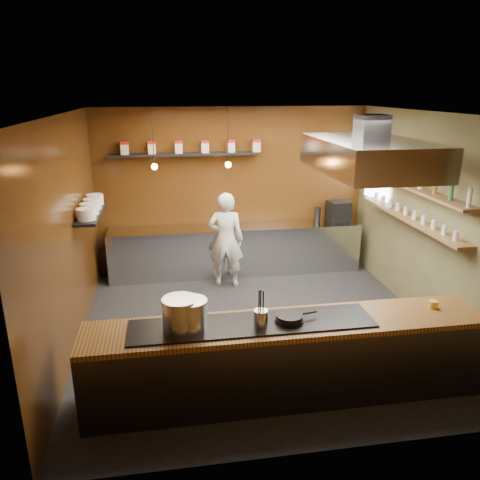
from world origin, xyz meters
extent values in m
plane|color=black|center=(0.00, 0.00, 0.00)|extent=(5.00, 5.00, 0.00)
plane|color=#331709|center=(0.00, 2.50, 1.50)|extent=(5.00, 0.00, 5.00)
plane|color=#331709|center=(-2.50, 0.00, 1.50)|extent=(0.00, 5.00, 5.00)
plane|color=brown|center=(2.50, 0.00, 1.50)|extent=(0.00, 5.00, 5.00)
plane|color=silver|center=(0.00, 0.00, 3.00)|extent=(5.00, 5.00, 0.00)
plane|color=white|center=(2.45, 1.70, 1.90)|extent=(0.00, 1.00, 1.00)
cube|color=silver|center=(0.00, 2.17, 0.45)|extent=(4.60, 0.65, 0.90)
cube|color=#38383D|center=(0.00, -1.60, 0.43)|extent=(4.40, 0.70, 0.86)
cube|color=brown|center=(0.00, -1.60, 0.89)|extent=(4.40, 0.72, 0.06)
cube|color=black|center=(-0.40, -1.60, 0.93)|extent=(2.60, 0.55, 0.02)
cube|color=black|center=(-0.90, 2.36, 2.20)|extent=(2.60, 0.26, 0.04)
cube|color=black|center=(-2.34, 1.00, 1.55)|extent=(0.30, 1.40, 0.04)
cube|color=brown|center=(2.34, 0.30, 1.92)|extent=(0.26, 2.80, 0.04)
cube|color=brown|center=(2.34, 0.30, 1.45)|extent=(0.26, 2.80, 0.04)
cube|color=#38383D|center=(1.30, -0.40, 2.85)|extent=(0.35, 0.35, 0.30)
cube|color=silver|center=(1.30, -0.40, 2.50)|extent=(1.20, 2.00, 0.40)
cube|color=white|center=(1.30, -0.40, 2.29)|extent=(1.00, 1.80, 0.02)
cylinder|color=black|center=(-1.40, 1.70, 2.55)|extent=(0.01, 0.01, 0.90)
sphere|color=orange|center=(-1.40, 1.70, 2.10)|extent=(0.10, 0.10, 0.10)
cylinder|color=black|center=(-0.20, 1.70, 2.55)|extent=(0.01, 0.01, 0.90)
sphere|color=orange|center=(-0.20, 1.70, 2.10)|extent=(0.10, 0.10, 0.10)
cube|color=beige|center=(-1.90, 2.36, 2.31)|extent=(0.13, 0.13, 0.17)
cube|color=#B21A15|center=(-1.90, 2.36, 2.42)|extent=(0.13, 0.13, 0.05)
cube|color=beige|center=(-1.44, 2.36, 2.31)|extent=(0.13, 0.13, 0.17)
cube|color=#B21A15|center=(-1.44, 2.36, 2.42)|extent=(0.13, 0.13, 0.05)
cube|color=beige|center=(-0.98, 2.36, 2.31)|extent=(0.13, 0.13, 0.17)
cube|color=#B21A15|center=(-0.98, 2.36, 2.42)|extent=(0.13, 0.13, 0.05)
cube|color=beige|center=(-0.52, 2.36, 2.31)|extent=(0.13, 0.13, 0.17)
cube|color=#B21A15|center=(-0.52, 2.36, 2.42)|extent=(0.14, 0.13, 0.05)
cube|color=beige|center=(-0.06, 2.36, 2.31)|extent=(0.13, 0.13, 0.17)
cube|color=#B21A15|center=(-0.06, 2.36, 2.42)|extent=(0.14, 0.13, 0.05)
cube|color=beige|center=(0.40, 2.36, 2.31)|extent=(0.13, 0.13, 0.17)
cube|color=#B21A15|center=(0.40, 2.36, 2.42)|extent=(0.14, 0.13, 0.05)
cylinder|color=white|center=(-2.34, 0.55, 1.65)|extent=(0.26, 0.26, 0.16)
cylinder|color=white|center=(-2.34, 0.85, 1.65)|extent=(0.26, 0.26, 0.16)
cylinder|color=white|center=(-2.34, 1.15, 1.65)|extent=(0.26, 0.26, 0.16)
cylinder|color=white|center=(-2.34, 1.45, 1.65)|extent=(0.26, 0.26, 0.16)
cylinder|color=silver|center=(2.34, -1.00, 2.06)|extent=(0.06, 0.06, 0.24)
cylinder|color=#2D5933|center=(2.34, -0.63, 2.06)|extent=(0.06, 0.06, 0.24)
cylinder|color=#8C601E|center=(2.34, -0.26, 2.06)|extent=(0.06, 0.06, 0.24)
cylinder|color=silver|center=(2.34, 0.11, 2.06)|extent=(0.06, 0.06, 0.24)
cylinder|color=#2D5933|center=(2.34, 0.49, 2.06)|extent=(0.06, 0.06, 0.24)
cylinder|color=#8C601E|center=(2.34, 0.86, 2.06)|extent=(0.06, 0.06, 0.24)
cylinder|color=silver|center=(2.34, 1.23, 2.06)|extent=(0.06, 0.06, 0.24)
cylinder|color=#2D5933|center=(2.34, 1.60, 2.06)|extent=(0.06, 0.06, 0.24)
cylinder|color=silver|center=(2.34, -0.85, 1.53)|extent=(0.07, 0.07, 0.13)
cylinder|color=silver|center=(2.34, -0.59, 1.53)|extent=(0.07, 0.07, 0.13)
cylinder|color=silver|center=(2.34, -0.34, 1.53)|extent=(0.07, 0.07, 0.13)
cylinder|color=silver|center=(2.34, -0.08, 1.53)|extent=(0.07, 0.07, 0.13)
cylinder|color=silver|center=(2.34, 0.17, 1.53)|extent=(0.07, 0.07, 0.13)
cylinder|color=silver|center=(2.34, 0.43, 1.53)|extent=(0.07, 0.07, 0.13)
cylinder|color=silver|center=(2.34, 0.68, 1.53)|extent=(0.07, 0.07, 0.13)
cylinder|color=silver|center=(2.34, 0.94, 1.53)|extent=(0.07, 0.07, 0.13)
cylinder|color=silver|center=(2.34, 1.19, 1.53)|extent=(0.07, 0.07, 0.13)
cylinder|color=silver|center=(2.34, 1.45, 1.53)|extent=(0.07, 0.07, 0.13)
cylinder|color=silver|center=(-1.04, -1.63, 1.10)|extent=(0.37, 0.37, 0.33)
cylinder|color=#BABDC1|center=(-1.15, -1.61, 1.11)|extent=(0.45, 0.45, 0.34)
cylinder|color=silver|center=(-0.33, -1.70, 1.03)|extent=(0.16, 0.16, 0.19)
cylinder|color=black|center=(-0.01, -1.63, 0.96)|extent=(0.31, 0.31, 0.04)
cylinder|color=black|center=(-0.01, -1.63, 1.00)|extent=(0.29, 0.29, 0.04)
cylinder|color=black|center=(0.22, -1.58, 1.00)|extent=(0.18, 0.06, 0.02)
cylinder|color=gold|center=(1.70, -1.54, 0.96)|extent=(0.11, 0.11, 0.09)
cube|color=black|center=(1.98, 2.25, 1.09)|extent=(0.42, 0.41, 0.37)
imported|color=silver|center=(-0.26, 1.60, 0.83)|extent=(0.68, 0.52, 1.66)
camera|label=1|loc=(-1.24, -5.95, 3.30)|focal=35.00mm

